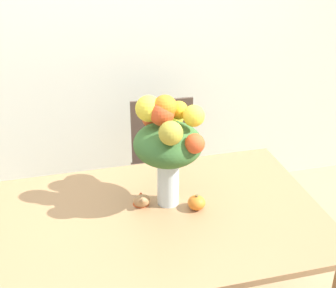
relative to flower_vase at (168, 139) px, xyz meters
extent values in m
cube|color=silver|center=(-0.08, 1.22, 0.30)|extent=(8.00, 0.06, 2.70)
cube|color=#9E754C|center=(-0.08, -0.10, -0.34)|extent=(1.51, 0.96, 0.03)
cylinder|color=#9E754C|center=(-0.78, 0.32, -0.70)|extent=(0.06, 0.06, 0.69)
cylinder|color=#9E754C|center=(0.62, 0.32, -0.70)|extent=(0.06, 0.06, 0.69)
cylinder|color=silver|center=(0.00, -0.01, -0.20)|extent=(0.10, 0.10, 0.25)
cylinder|color=silver|center=(0.00, -0.01, -0.27)|extent=(0.09, 0.09, 0.11)
cylinder|color=#38662D|center=(0.02, -0.01, -0.16)|extent=(0.01, 0.01, 0.31)
cylinder|color=#38662D|center=(0.01, 0.01, -0.16)|extent=(0.01, 0.01, 0.31)
cylinder|color=#38662D|center=(-0.02, 0.00, -0.16)|extent=(0.01, 0.01, 0.31)
cylinder|color=#38662D|center=(-0.02, -0.02, -0.16)|extent=(0.01, 0.01, 0.31)
cylinder|color=#38662D|center=(0.01, -0.03, -0.16)|extent=(0.01, 0.01, 0.31)
ellipsoid|color=#38662D|center=(0.00, -0.01, -0.02)|extent=(0.31, 0.31, 0.18)
sphere|color=#D64C23|center=(-0.04, 0.11, 0.06)|extent=(0.11, 0.11, 0.11)
sphere|color=#AD9E33|center=(-0.02, -0.13, 0.09)|extent=(0.10, 0.10, 0.10)
sphere|color=#D64C23|center=(-0.03, -0.01, 0.14)|extent=(0.11, 0.11, 0.11)
sphere|color=#D64C23|center=(0.03, 0.16, 0.05)|extent=(0.11, 0.11, 0.11)
sphere|color=#D64C23|center=(0.08, -0.13, 0.04)|extent=(0.09, 0.09, 0.09)
sphere|color=yellow|center=(-0.08, 0.02, 0.15)|extent=(0.11, 0.11, 0.11)
sphere|color=yellow|center=(0.06, 0.03, 0.12)|extent=(0.08, 0.08, 0.08)
sphere|color=yellow|center=(0.06, 0.12, 0.05)|extent=(0.10, 0.10, 0.10)
sphere|color=yellow|center=(0.10, -0.06, 0.13)|extent=(0.09, 0.09, 0.09)
sphere|color=orange|center=(-0.01, -0.01, 0.16)|extent=(0.10, 0.10, 0.10)
ellipsoid|color=orange|center=(0.11, -0.09, -0.29)|extent=(0.08, 0.08, 0.07)
cylinder|color=brown|center=(0.11, -0.09, -0.26)|extent=(0.01, 0.01, 0.01)
ellipsoid|color=#A87A4C|center=(-0.13, -0.01, -0.30)|extent=(0.08, 0.06, 0.06)
cone|color=#C64C23|center=(-0.13, 0.01, -0.29)|extent=(0.08, 0.08, 0.06)
sphere|color=#A87A4C|center=(-0.13, -0.04, -0.27)|extent=(0.03, 0.03, 0.03)
cube|color=#47382D|center=(0.17, 0.66, -0.61)|extent=(0.45, 0.45, 0.02)
cylinder|color=#47382D|center=(-0.01, 0.50, -0.84)|extent=(0.04, 0.04, 0.43)
cylinder|color=#47382D|center=(0.33, 0.48, -0.84)|extent=(0.04, 0.04, 0.43)
cylinder|color=#47382D|center=(0.01, 0.84, -0.84)|extent=(0.04, 0.04, 0.43)
cylinder|color=#47382D|center=(0.35, 0.82, -0.84)|extent=(0.04, 0.04, 0.43)
cube|color=#47382D|center=(0.18, 0.86, -0.38)|extent=(0.40, 0.04, 0.44)
camera|label=1|loc=(-0.45, -1.78, 0.93)|focal=50.00mm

